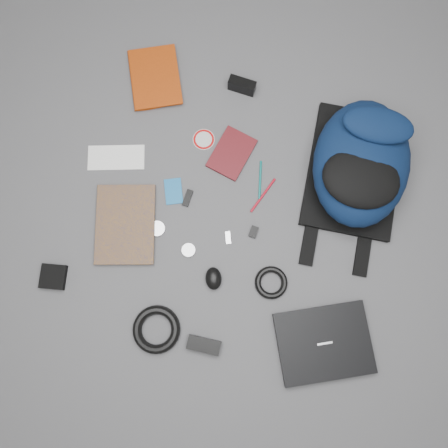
% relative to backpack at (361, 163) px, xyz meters
% --- Properties ---
extents(ground, '(4.00, 4.00, 0.00)m').
position_rel_backpack_xyz_m(ground, '(-0.41, -0.31, -0.11)').
color(ground, '#4F4F51').
rests_on(ground, ground).
extents(backpack, '(0.38, 0.53, 0.21)m').
position_rel_backpack_xyz_m(backpack, '(0.00, 0.00, 0.00)').
color(backpack, black).
rests_on(backpack, ground).
extents(laptop, '(0.38, 0.35, 0.03)m').
position_rel_backpack_xyz_m(laptop, '(0.03, -0.62, -0.09)').
color(laptop, black).
rests_on(laptop, ground).
extents(textbook_red, '(0.27, 0.30, 0.03)m').
position_rel_backpack_xyz_m(textbook_red, '(-0.89, 0.13, -0.09)').
color(textbook_red, '#8F2D08').
rests_on(textbook_red, ground).
extents(comic_book, '(0.28, 0.33, 0.02)m').
position_rel_backpack_xyz_m(comic_book, '(-0.85, -0.43, -0.10)').
color(comic_book, '#BB770D').
rests_on(comic_book, ground).
extents(envelope, '(0.23, 0.15, 0.00)m').
position_rel_backpack_xyz_m(envelope, '(-0.86, -0.17, -0.11)').
color(envelope, white).
rests_on(envelope, ground).
extents(dvd_case, '(0.16, 0.20, 0.01)m').
position_rel_backpack_xyz_m(dvd_case, '(-0.45, -0.05, -0.10)').
color(dvd_case, '#460D11').
rests_on(dvd_case, ground).
extents(compact_camera, '(0.10, 0.04, 0.06)m').
position_rel_backpack_xyz_m(compact_camera, '(-0.48, 0.21, -0.08)').
color(compact_camera, black).
rests_on(compact_camera, ground).
extents(sticker_disc, '(0.08, 0.08, 0.00)m').
position_rel_backpack_xyz_m(sticker_disc, '(-0.56, -0.02, -0.11)').
color(sticker_disc, silver).
rests_on(sticker_disc, ground).
extents(pen_teal, '(0.04, 0.14, 0.01)m').
position_rel_backpack_xyz_m(pen_teal, '(-0.32, -0.12, -0.10)').
color(pen_teal, '#0B6663').
rests_on(pen_teal, ground).
extents(pen_red, '(0.06, 0.14, 0.01)m').
position_rel_backpack_xyz_m(pen_red, '(-0.30, -0.17, -0.10)').
color(pen_red, '#AD0D1E').
rests_on(pen_red, ground).
extents(id_badge, '(0.09, 0.11, 0.00)m').
position_rel_backpack_xyz_m(id_badge, '(-0.62, -0.24, -0.10)').
color(id_badge, '#1665A5').
rests_on(id_badge, ground).
extents(usb_black, '(0.03, 0.06, 0.01)m').
position_rel_backpack_xyz_m(usb_black, '(-0.56, -0.25, -0.10)').
color(usb_black, black).
rests_on(usb_black, ground).
extents(usb_silver, '(0.03, 0.05, 0.01)m').
position_rel_backpack_xyz_m(usb_silver, '(-0.38, -0.36, -0.10)').
color(usb_silver, silver).
rests_on(usb_silver, ground).
extents(key_fob, '(0.03, 0.04, 0.01)m').
position_rel_backpack_xyz_m(key_fob, '(-0.30, -0.31, -0.10)').
color(key_fob, black).
rests_on(key_fob, ground).
extents(mouse, '(0.08, 0.09, 0.04)m').
position_rel_backpack_xyz_m(mouse, '(-0.39, -0.51, -0.09)').
color(mouse, black).
rests_on(mouse, ground).
extents(headphone_left, '(0.07, 0.07, 0.01)m').
position_rel_backpack_xyz_m(headphone_left, '(-0.63, -0.39, -0.10)').
color(headphone_left, silver).
rests_on(headphone_left, ground).
extents(headphone_right, '(0.06, 0.06, 0.01)m').
position_rel_backpack_xyz_m(headphone_right, '(-0.51, -0.44, -0.10)').
color(headphone_right, '#A6A6A9').
rests_on(headphone_right, ground).
extents(cable_coil, '(0.13, 0.13, 0.02)m').
position_rel_backpack_xyz_m(cable_coil, '(-0.19, -0.47, -0.10)').
color(cable_coil, black).
rests_on(cable_coil, ground).
extents(power_brick, '(0.11, 0.05, 0.03)m').
position_rel_backpack_xyz_m(power_brick, '(-0.37, -0.74, -0.09)').
color(power_brick, black).
rests_on(power_brick, ground).
extents(power_cord_coil, '(0.19, 0.19, 0.03)m').
position_rel_backpack_xyz_m(power_cord_coil, '(-0.54, -0.73, -0.09)').
color(power_cord_coil, black).
rests_on(power_cord_coil, ground).
extents(pouch, '(0.10, 0.10, 0.02)m').
position_rel_backpack_xyz_m(pouch, '(-0.94, -0.65, -0.10)').
color(pouch, black).
rests_on(pouch, ground).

